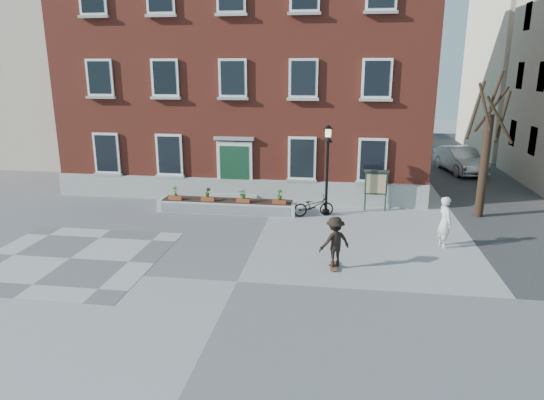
% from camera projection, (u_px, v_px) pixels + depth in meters
% --- Properties ---
extents(ground, '(100.00, 100.00, 0.00)m').
position_uv_depth(ground, '(237.00, 282.00, 14.68)').
color(ground, gray).
rests_on(ground, ground).
extents(checker_patch, '(6.00, 6.00, 0.01)m').
position_uv_depth(checker_patch, '(70.00, 258.00, 16.45)').
color(checker_patch, '#565658').
rests_on(checker_patch, ground).
extents(distant_building, '(10.00, 12.00, 13.00)m').
position_uv_depth(distant_building, '(47.00, 64.00, 34.50)').
color(distant_building, '#BCB297').
rests_on(distant_building, ground).
extents(bicycle, '(1.87, 1.09, 0.93)m').
position_uv_depth(bicycle, '(313.00, 206.00, 20.99)').
color(bicycle, black).
rests_on(bicycle, ground).
extents(parked_car, '(2.56, 4.95, 1.55)m').
position_uv_depth(parked_car, '(460.00, 160.00, 29.70)').
color(parked_car, '#B0B2B5').
rests_on(parked_car, ground).
extents(bystander, '(0.63, 0.78, 1.86)m').
position_uv_depth(bystander, '(445.00, 222.00, 17.32)').
color(bystander, silver).
rests_on(bystander, ground).
extents(brick_building, '(18.40, 10.85, 12.60)m').
position_uv_depth(brick_building, '(253.00, 66.00, 26.61)').
color(brick_building, maroon).
rests_on(brick_building, ground).
extents(planter_assembly, '(6.20, 1.12, 1.15)m').
position_uv_depth(planter_assembly, '(227.00, 205.00, 21.71)').
color(planter_assembly, silver).
rests_on(planter_assembly, ground).
extents(bare_tree, '(1.83, 1.83, 6.16)m').
position_uv_depth(bare_tree, '(486.00, 153.00, 20.34)').
color(bare_tree, '#302115').
rests_on(bare_tree, ground).
extents(lamp_post, '(0.40, 0.40, 3.93)m').
position_uv_depth(lamp_post, '(327.00, 157.00, 20.75)').
color(lamp_post, black).
rests_on(lamp_post, ground).
extents(notice_board, '(1.10, 0.16, 1.87)m').
position_uv_depth(notice_board, '(376.00, 183.00, 21.61)').
color(notice_board, '#193222').
rests_on(notice_board, ground).
extents(skateboarder, '(1.23, 1.06, 1.72)m').
position_uv_depth(skateboarder, '(335.00, 242.00, 15.46)').
color(skateboarder, brown).
rests_on(skateboarder, ground).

